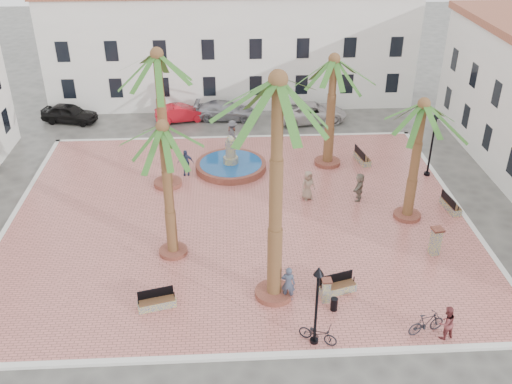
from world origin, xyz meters
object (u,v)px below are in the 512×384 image
palm_s (278,106)px  bollard_se (326,290)px  bicycle_b (426,323)px  car_red (181,113)px  litter_bin (334,304)px  cyclist_a (288,284)px  palm_sw (164,142)px  palm_ne (333,73)px  bollard_n (232,137)px  car_white (312,112)px  bollard_e (436,241)px  palm_nw (158,70)px  bench_e (450,205)px  car_black (69,113)px  bicycle_a (318,333)px  lamppost_s (317,292)px  pedestrian_east (359,187)px  bench_se (337,287)px  cyclist_b (446,323)px  palm_e (422,119)px  lamppost_e (434,132)px  fountain (231,165)px  bench_s (157,303)px  pedestrian_fountain_a (308,185)px  car_silver (226,111)px  bench_ne (362,158)px  pedestrian_north (233,134)px  pedestrian_fountain_b (186,163)px

palm_s → bollard_se: (2.34, -0.55, -8.75)m
bicycle_b → car_red: bearing=9.5°
litter_bin → cyclist_a: bearing=156.7°
palm_sw → palm_ne: 13.76m
bollard_n → car_white: 7.86m
bollard_e → palm_nw: bearing=150.2°
bench_e → litter_bin: bench_e is taller
palm_ne → car_black: size_ratio=1.74×
palm_sw → bicycle_a: bearing=-46.0°
lamppost_s → pedestrian_east: bearing=69.6°
bench_se → cyclist_b: 5.15m
palm_e → cyclist_a: palm_e is taller
cyclist_a → car_black: (-15.02, 22.48, -0.30)m
palm_e → car_red: palm_e is taller
lamppost_e → lamppost_s: bearing=-123.1°
fountain → bench_s: fountain is taller
pedestrian_fountain_a → car_red: (-8.33, 13.07, -0.39)m
fountain → palm_ne: bearing=3.7°
car_silver → car_black: bearing=95.8°
bench_e → pedestrian_fountain_a: pedestrian_fountain_a is taller
bollard_n → litter_bin: bearing=-76.6°
palm_e → bollard_e: 6.37m
lamppost_e → bollard_se: size_ratio=3.60×
palm_e → cyclist_b: 11.00m
cyclist_a → car_black: size_ratio=0.41×
palm_s → cyclist_b: bearing=-24.1°
bench_e → cyclist_b: cyclist_b is taller
palm_nw → car_silver: 13.58m
bench_ne → litter_bin: bearing=152.8°
bicycle_b → palm_nw: bearing=25.0°
car_red → palm_nw: bearing=167.1°
bench_se → palm_s: bearing=164.6°
bollard_n → car_red: bollard_n is taller
palm_sw → pedestrian_fountain_a: size_ratio=4.04×
pedestrian_north → palm_sw: bearing=141.2°
litter_bin → pedestrian_fountain_b: pedestrian_fountain_b is taller
litter_bin → car_black: (-17.01, 23.34, 0.28)m
bollard_n → car_red: bearing=127.3°
fountain → lamppost_e: lamppost_e is taller
fountain → palm_nw: 8.38m
car_silver → bicycle_b: bearing=-155.7°
palm_sw → bollard_e: (13.48, -0.81, -5.49)m
pedestrian_fountain_b → palm_s: bearing=-68.5°
palm_nw → pedestrian_east: 13.56m
fountain → bicycle_a: bearing=-78.1°
cyclist_a → car_silver: 22.61m
bench_ne → car_black: (-21.53, 8.56, 0.32)m
lamppost_s → pedestrian_east: size_ratio=2.24×
pedestrian_fountain_a → car_red: 15.51m
palm_nw → lamppost_e: bearing=1.4°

